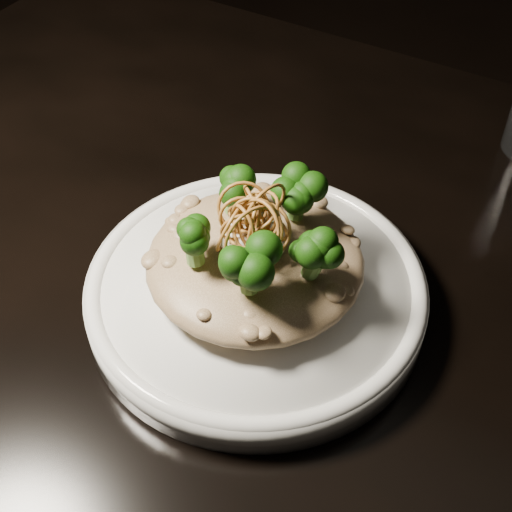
{
  "coord_description": "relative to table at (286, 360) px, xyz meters",
  "views": [
    {
      "loc": [
        0.17,
        -0.34,
        1.18
      ],
      "look_at": [
        -0.02,
        -0.02,
        0.81
      ],
      "focal_mm": 50.0,
      "sensor_mm": 36.0,
      "label": 1
    }
  ],
  "objects": [
    {
      "name": "cheese",
      "position": [
        -0.02,
        -0.02,
        0.15
      ],
      "size": [
        0.05,
        0.05,
        0.01
      ],
      "primitive_type": "ellipsoid",
      "color": "white",
      "rests_on": "risotto"
    },
    {
      "name": "risotto",
      "position": [
        -0.02,
        -0.02,
        0.13
      ],
      "size": [
        0.16,
        0.16,
        0.04
      ],
      "primitive_type": "ellipsoid",
      "color": "brown",
      "rests_on": "plate"
    },
    {
      "name": "plate",
      "position": [
        -0.02,
        -0.02,
        0.1
      ],
      "size": [
        0.26,
        0.26,
        0.03
      ],
      "primitive_type": "cylinder",
      "color": "white",
      "rests_on": "table"
    },
    {
      "name": "shallots",
      "position": [
        -0.02,
        -0.02,
        0.18
      ],
      "size": [
        0.05,
        0.05,
        0.04
      ],
      "primitive_type": null,
      "color": "brown",
      "rests_on": "cheese"
    },
    {
      "name": "table",
      "position": [
        0.0,
        0.0,
        0.0
      ],
      "size": [
        1.1,
        0.8,
        0.75
      ],
      "color": "black",
      "rests_on": "ground"
    },
    {
      "name": "broccoli",
      "position": [
        -0.02,
        -0.02,
        0.17
      ],
      "size": [
        0.11,
        0.11,
        0.04
      ],
      "primitive_type": null,
      "color": "black",
      "rests_on": "risotto"
    }
  ]
}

